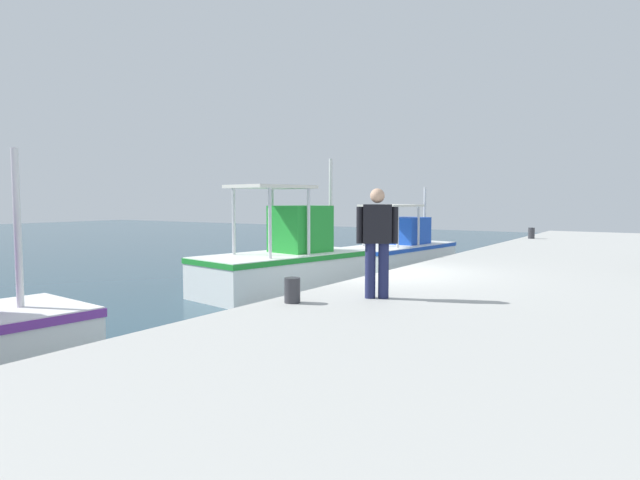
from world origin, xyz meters
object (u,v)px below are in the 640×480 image
fishing_boat_second (286,263)px  fishing_boat_third (399,249)px  mooring_bollard_nearest (292,290)px  fisherman_standing (377,238)px  mooring_bollard_second (531,233)px

fishing_boat_second → fishing_boat_third: 6.65m
fishing_boat_third → mooring_bollard_nearest: 11.71m
fishing_boat_second → fisherman_standing: size_ratio=2.93×
fishing_boat_third → mooring_bollard_nearest: fishing_boat_third is taller
fishing_boat_third → mooring_bollard_second: 5.67m
fishing_boat_second → mooring_bollard_nearest: (-4.54, -3.47, 0.25)m
fishing_boat_second → fisherman_standing: (-3.53, -4.32, 0.99)m
fishing_boat_second → mooring_bollard_second: fishing_boat_second is taller
mooring_bollard_second → mooring_bollard_nearest: bearing=-180.0°
fishing_boat_third → mooring_bollard_second: bearing=-37.8°
fishing_boat_second → fishing_boat_third: fishing_boat_second is taller
fisherman_standing → fishing_boat_second: bearing=50.8°
fishing_boat_second → fisherman_standing: fishing_boat_second is taller
fisherman_standing → mooring_bollard_second: 14.69m
fishing_boat_third → mooring_bollard_second: size_ratio=12.47×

